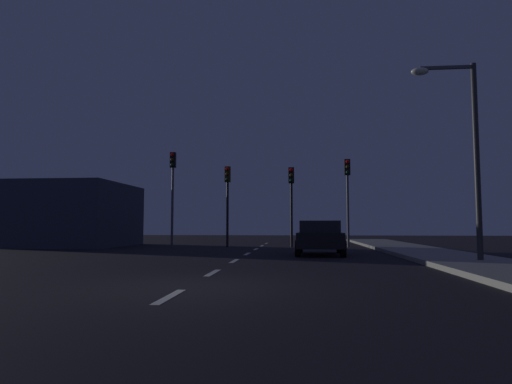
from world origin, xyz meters
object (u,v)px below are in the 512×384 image
Objects in this scene: car_stopped_ahead at (320,237)px; traffic_signal_center_right at (291,191)px; traffic_signal_far_right at (348,185)px; street_lamp_right at (465,140)px; traffic_signal_far_left at (173,181)px; traffic_signal_center_left at (228,190)px.

traffic_signal_center_right is at bearing 101.26° from car_stopped_ahead.
street_lamp_right is (2.51, -10.53, 0.46)m from traffic_signal_far_right.
car_stopped_ahead is (-1.87, -6.36, -2.73)m from traffic_signal_far_right.
traffic_signal_far_left is 1.19× the size of traffic_signal_center_left.
traffic_signal_center_left is 6.80m from traffic_signal_far_right.
traffic_signal_far_left is at bearing 179.97° from traffic_signal_center_left.
traffic_signal_center_left is at bearing 127.75° from car_stopped_ahead.
traffic_signal_center_left is 0.93× the size of traffic_signal_far_right.
traffic_signal_far_left is 1.41× the size of car_stopped_ahead.
car_stopped_ahead is 0.61× the size of street_lamp_right.
traffic_signal_far_right reaches higher than car_stopped_ahead.
traffic_signal_center_left reaches higher than traffic_signal_center_right.
traffic_signal_far_left is 3.28m from traffic_signal_center_left.
traffic_signal_center_right is 6.93m from car_stopped_ahead.
traffic_signal_far_left is 1.22× the size of traffic_signal_center_right.
street_lamp_right is at bearing -76.60° from traffic_signal_far_right.
traffic_signal_center_right is (3.66, -0.00, -0.07)m from traffic_signal_center_left.
traffic_signal_center_right is at bearing -0.02° from traffic_signal_far_left.
street_lamp_right is at bearing -40.03° from traffic_signal_far_left.
street_lamp_right is at bearing -48.55° from traffic_signal_center_left.
street_lamp_right is at bearing -61.80° from traffic_signal_center_right.
traffic_signal_far_right is 10.84m from street_lamp_right.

